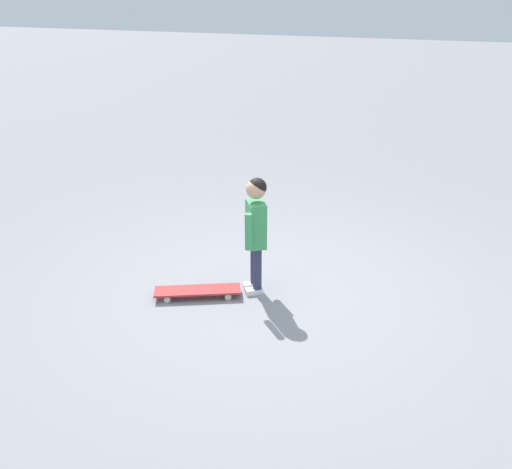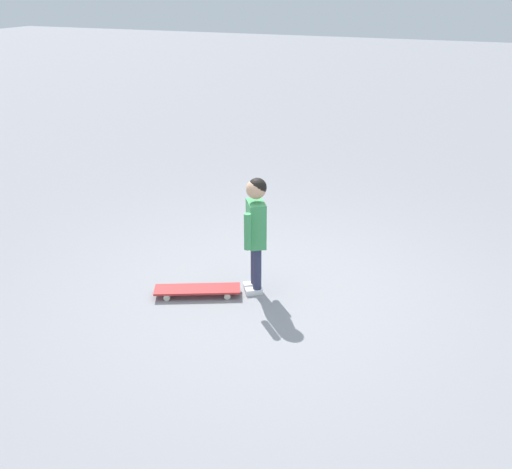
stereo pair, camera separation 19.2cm
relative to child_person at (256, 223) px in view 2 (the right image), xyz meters
The scene contains 3 objects.
ground_plane 0.68m from the child_person, ahead, with size 50.00×50.00×0.00m, color gray.
child_person is the anchor object (origin of this frame).
skateboard 0.80m from the child_person, 147.52° to the right, with size 0.77×0.49×0.07m.
Camera 2 is at (1.60, -4.33, 2.58)m, focal length 41.39 mm.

